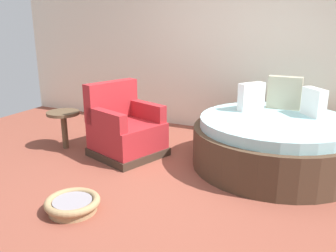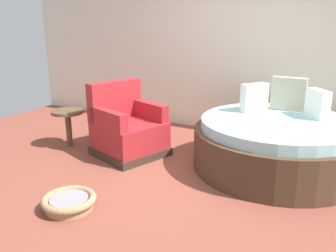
{
  "view_description": "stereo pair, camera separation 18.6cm",
  "coord_description": "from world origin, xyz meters",
  "px_view_note": "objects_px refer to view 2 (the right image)",
  "views": [
    {
      "loc": [
        1.43,
        -3.22,
        1.69
      ],
      "look_at": [
        -0.22,
        0.25,
        0.55
      ],
      "focal_mm": 37.69,
      "sensor_mm": 36.0,
      "label": 1
    },
    {
      "loc": [
        1.6,
        -3.13,
        1.69
      ],
      "look_at": [
        -0.22,
        0.25,
        0.55
      ],
      "focal_mm": 37.69,
      "sensor_mm": 36.0,
      "label": 2
    }
  ],
  "objects_px": {
    "round_daybed": "(277,144)",
    "side_table": "(68,117)",
    "red_armchair": "(127,130)",
    "pet_basket": "(69,202)"
  },
  "relations": [
    {
      "from": "round_daybed",
      "to": "side_table",
      "type": "distance_m",
      "value": 2.78
    },
    {
      "from": "red_armchair",
      "to": "pet_basket",
      "type": "height_order",
      "value": "red_armchair"
    },
    {
      "from": "round_daybed",
      "to": "red_armchair",
      "type": "height_order",
      "value": "round_daybed"
    },
    {
      "from": "red_armchair",
      "to": "side_table",
      "type": "xyz_separation_m",
      "value": [
        -0.88,
        -0.15,
        0.1
      ]
    },
    {
      "from": "pet_basket",
      "to": "round_daybed",
      "type": "bearing_deg",
      "value": 52.04
    },
    {
      "from": "round_daybed",
      "to": "side_table",
      "type": "bearing_deg",
      "value": -167.57
    },
    {
      "from": "pet_basket",
      "to": "side_table",
      "type": "xyz_separation_m",
      "value": [
        -1.22,
        1.31,
        0.35
      ]
    },
    {
      "from": "round_daybed",
      "to": "red_armchair",
      "type": "bearing_deg",
      "value": -166.22
    },
    {
      "from": "round_daybed",
      "to": "red_armchair",
      "type": "distance_m",
      "value": 1.89
    },
    {
      "from": "red_armchair",
      "to": "round_daybed",
      "type": "bearing_deg",
      "value": 13.78
    }
  ]
}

